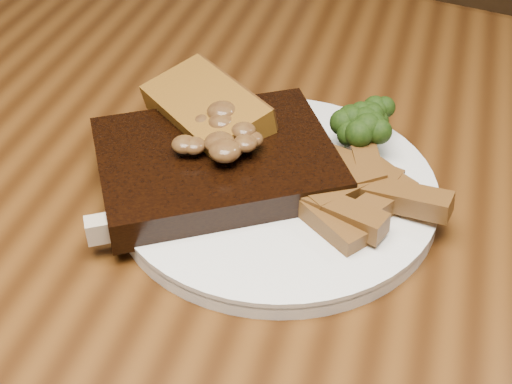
# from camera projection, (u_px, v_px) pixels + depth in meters

# --- Properties ---
(dining_table) EXTENTS (1.60, 0.90, 0.75)m
(dining_table) POSITION_uv_depth(u_px,v_px,m) (252.00, 301.00, 0.62)
(dining_table) COLOR #4B2A0F
(dining_table) RESTS_ON ground
(chair_far) EXTENTS (0.49, 0.49, 0.87)m
(chair_far) POSITION_uv_depth(u_px,v_px,m) (460.00, 138.00, 1.12)
(chair_far) COLOR black
(chair_far) RESTS_ON ground
(plate) EXTENTS (0.30, 0.30, 0.01)m
(plate) POSITION_uv_depth(u_px,v_px,m) (277.00, 193.00, 0.58)
(plate) COLOR white
(plate) RESTS_ON dining_table
(steak) EXTENTS (0.23, 0.22, 0.03)m
(steak) POSITION_uv_depth(u_px,v_px,m) (216.00, 163.00, 0.57)
(steak) COLOR black
(steak) RESTS_ON plate
(steak_bone) EXTENTS (0.14, 0.09, 0.02)m
(steak_bone) POSITION_uv_depth(u_px,v_px,m) (190.00, 217.00, 0.53)
(steak_bone) COLOR #BDAC92
(steak_bone) RESTS_ON plate
(mushroom_pile) EXTENTS (0.07, 0.07, 0.03)m
(mushroom_pile) POSITION_uv_depth(u_px,v_px,m) (221.00, 133.00, 0.56)
(mushroom_pile) COLOR brown
(mushroom_pile) RESTS_ON steak
(garlic_bread) EXTENTS (0.13, 0.12, 0.02)m
(garlic_bread) POSITION_uv_depth(u_px,v_px,m) (207.00, 129.00, 0.61)
(garlic_bread) COLOR #8D5919
(garlic_bread) RESTS_ON plate
(potato_wedges) EXTENTS (0.10, 0.10, 0.02)m
(potato_wedges) POSITION_uv_depth(u_px,v_px,m) (365.00, 193.00, 0.55)
(potato_wedges) COLOR brown
(potato_wedges) RESTS_ON plate
(broccoli_cluster) EXTENTS (0.07, 0.07, 0.04)m
(broccoli_cluster) POSITION_uv_depth(u_px,v_px,m) (373.00, 138.00, 0.59)
(broccoli_cluster) COLOR #1F350C
(broccoli_cluster) RESTS_ON plate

